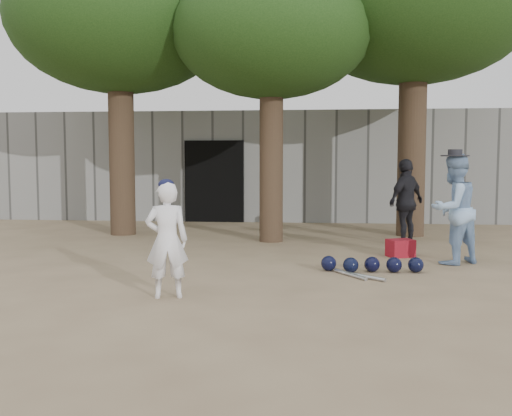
# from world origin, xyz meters

# --- Properties ---
(ground) EXTENTS (70.00, 70.00, 0.00)m
(ground) POSITION_xyz_m (0.00, 0.00, 0.00)
(ground) COLOR #937C5E
(ground) RESTS_ON ground
(boy_player) EXTENTS (0.58, 0.45, 1.40)m
(boy_player) POSITION_xyz_m (-0.31, -0.76, 0.70)
(boy_player) COLOR white
(boy_player) RESTS_ON ground
(spectator_blue) EXTENTS (1.08, 1.03, 1.76)m
(spectator_blue) POSITION_xyz_m (3.68, 1.91, 0.88)
(spectator_blue) COLOR #8DB0DA
(spectator_blue) RESTS_ON ground
(spectator_dark) EXTENTS (0.98, 1.00, 1.69)m
(spectator_dark) POSITION_xyz_m (3.28, 3.99, 0.85)
(spectator_dark) COLOR black
(spectator_dark) RESTS_ON ground
(red_bag) EXTENTS (0.51, 0.46, 0.30)m
(red_bag) POSITION_xyz_m (2.96, 2.52, 0.15)
(red_bag) COLOR maroon
(red_bag) RESTS_ON ground
(back_building) EXTENTS (16.00, 5.24, 3.00)m
(back_building) POSITION_xyz_m (-0.00, 10.33, 1.50)
(back_building) COLOR gray
(back_building) RESTS_ON ground
(helmet_row) EXTENTS (1.51, 0.34, 0.23)m
(helmet_row) POSITION_xyz_m (2.33, 1.08, 0.12)
(helmet_row) COLOR black
(helmet_row) RESTS_ON ground
(bat_pile) EXTENTS (0.69, 0.69, 0.06)m
(bat_pile) POSITION_xyz_m (2.07, 0.67, 0.03)
(bat_pile) COLOR #B4B6BB
(bat_pile) RESTS_ON ground
(tree_row) EXTENTS (11.40, 5.80, 6.69)m
(tree_row) POSITION_xyz_m (0.74, 5.02, 4.69)
(tree_row) COLOR brown
(tree_row) RESTS_ON ground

